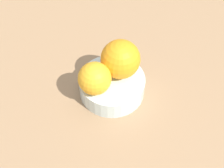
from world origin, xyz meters
TOP-DOWN VIEW (x-y plane):
  - ground_plane at (0.00, 0.00)cm, footprint 110.00×110.00cm
  - fruit_bowl at (0.00, 0.00)cm, footprint 13.77×13.77cm
  - orange_in_bowl_0 at (1.45, 1.98)cm, footprint 8.05×8.05cm
  - orange_in_bowl_1 at (-2.98, -3.01)cm, footprint 6.58×6.58cm

SIDE VIEW (x-z plane):
  - ground_plane at x=0.00cm, z-range -2.00..0.00cm
  - fruit_bowl at x=0.00cm, z-range -0.11..4.02cm
  - orange_in_bowl_1 at x=-2.98cm, z-range 4.13..10.70cm
  - orange_in_bowl_0 at x=1.45cm, z-range 4.13..12.17cm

